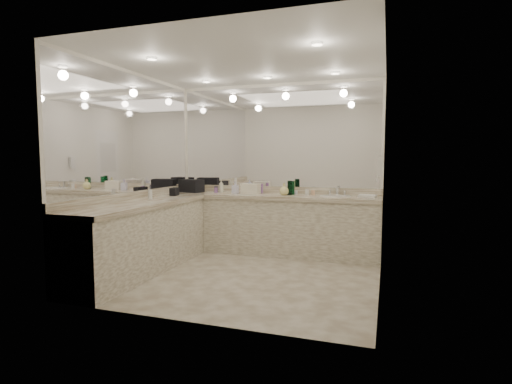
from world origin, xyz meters
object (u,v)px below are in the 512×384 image
(wall_phone, at_px, (380,166))
(soap_bottle_a, at_px, (221,186))
(black_toiletry_bag, at_px, (192,186))
(soap_bottle_c, at_px, (284,189))
(cream_cosmetic_case, at_px, (251,189))
(soap_bottle_b, at_px, (235,188))
(hand_towel, at_px, (368,196))
(sink, at_px, (335,197))

(wall_phone, distance_m, soap_bottle_a, 2.52)
(black_toiletry_bag, height_order, soap_bottle_c, black_toiletry_bag)
(cream_cosmetic_case, height_order, soap_bottle_c, soap_bottle_c)
(cream_cosmetic_case, bearing_deg, soap_bottle_b, -161.43)
(hand_towel, bearing_deg, soap_bottle_c, -179.58)
(sink, distance_m, wall_phone, 0.91)
(sink, bearing_deg, soap_bottle_b, -178.17)
(wall_phone, relative_size, soap_bottle_b, 1.28)
(sink, relative_size, soap_bottle_c, 2.45)
(sink, height_order, cream_cosmetic_case, cream_cosmetic_case)
(cream_cosmetic_case, bearing_deg, black_toiletry_bag, -172.34)
(cream_cosmetic_case, distance_m, soap_bottle_c, 0.55)
(wall_phone, bearing_deg, soap_bottle_a, 166.37)
(wall_phone, height_order, soap_bottle_a, wall_phone)
(sink, relative_size, wall_phone, 1.83)
(cream_cosmetic_case, relative_size, soap_bottle_b, 1.45)
(sink, distance_m, soap_bottle_c, 0.76)
(black_toiletry_bag, height_order, hand_towel, black_toiletry_bag)
(soap_bottle_c, bearing_deg, soap_bottle_a, 172.74)
(sink, relative_size, soap_bottle_b, 2.35)
(cream_cosmetic_case, bearing_deg, hand_towel, 4.42)
(hand_towel, bearing_deg, soap_bottle_a, 176.78)
(hand_towel, relative_size, soap_bottle_b, 1.25)
(sink, xyz_separation_m, wall_phone, (0.61, -0.50, 0.46))
(black_toiletry_bag, xyz_separation_m, cream_cosmetic_case, (0.99, 0.03, -0.02))
(wall_phone, bearing_deg, cream_cosmetic_case, 165.11)
(sink, bearing_deg, black_toiletry_bag, -179.32)
(black_toiletry_bag, xyz_separation_m, soap_bottle_a, (0.47, 0.11, -0.00))
(soap_bottle_a, relative_size, soap_bottle_c, 1.14)
(wall_phone, height_order, black_toiletry_bag, wall_phone)
(sink, xyz_separation_m, black_toiletry_bag, (-2.29, -0.03, 0.11))
(wall_phone, bearing_deg, hand_towel, 108.98)
(sink, distance_m, cream_cosmetic_case, 1.29)
(hand_towel, bearing_deg, cream_cosmetic_case, 178.56)
(sink, bearing_deg, hand_towel, -5.11)
(soap_bottle_c, bearing_deg, hand_towel, 0.42)
(soap_bottle_b, bearing_deg, wall_phone, -11.97)
(sink, distance_m, black_toiletry_bag, 2.29)
(wall_phone, relative_size, black_toiletry_bag, 0.67)
(sink, relative_size, soap_bottle_a, 2.15)
(soap_bottle_a, relative_size, soap_bottle_b, 1.09)
(cream_cosmetic_case, distance_m, soap_bottle_a, 0.53)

